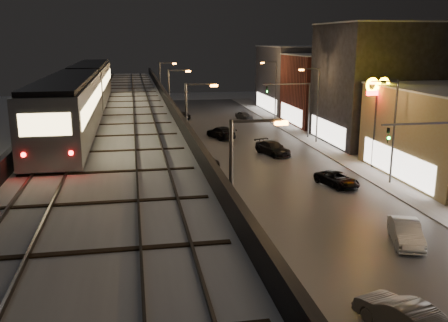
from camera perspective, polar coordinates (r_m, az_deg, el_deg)
road_surface at (r=45.87m, az=5.51°, el=-1.80°), size 17.00×120.00×0.06m
sidewalk_right at (r=49.48m, az=16.72°, el=-1.13°), size 4.00×120.00×0.14m
under_viaduct_pavement at (r=44.22m, az=-11.60°, el=-2.62°), size 11.00×120.00×0.06m
elevated_viaduct at (r=39.89m, az=-12.05°, el=3.83°), size 9.00×100.00×6.30m
viaduct_trackbed at (r=39.89m, az=-12.11°, el=4.95°), size 8.40×100.00×0.32m
viaduct_parapet_streetside at (r=39.96m, az=-5.86°, el=5.87°), size 0.30×100.00×1.10m
viaduct_parapet_far at (r=40.23m, az=-18.36°, el=5.29°), size 0.30×100.00×1.10m
building_d at (r=62.69m, az=17.14°, el=8.39°), size 12.20×13.20×14.16m
building_e at (r=75.53m, az=12.15°, el=7.98°), size 12.20×12.20×10.16m
building_f at (r=88.53m, az=8.70°, el=9.26°), size 12.20×16.20×11.16m
streetlight_left_1 at (r=22.08m, az=1.49°, el=-4.89°), size 2.57×0.28×9.00m
streetlight_left_2 at (r=39.35m, az=-3.91°, el=3.40°), size 2.57×0.28×9.00m
streetlight_right_2 at (r=44.62m, az=18.60°, el=3.95°), size 2.56×0.28×9.00m
streetlight_left_3 at (r=57.07m, az=-6.00°, el=6.59°), size 2.57×0.28×9.00m
streetlight_right_3 at (r=60.83m, az=10.44°, el=6.88°), size 2.56×0.28×9.00m
streetlight_left_4 at (r=74.92m, az=-7.11°, el=8.26°), size 2.57×0.28×9.00m
streetlight_right_4 at (r=77.82m, az=5.74°, el=8.50°), size 2.56×0.28×9.00m
traffic_light_rig_a at (r=36.79m, az=23.97°, el=0.32°), size 6.10×0.34×7.00m
traffic_light_rig_b at (r=63.41m, az=8.70°, el=6.55°), size 6.10×0.34×7.00m
subway_train at (r=40.13m, az=-15.83°, el=7.62°), size 2.93×35.50×3.50m
car_near_white at (r=23.46m, az=19.83°, el=-16.58°), size 2.97×4.90×1.52m
car_mid_silver at (r=49.08m, az=-2.27°, el=0.02°), size 2.51×4.78×1.28m
car_mid_dark at (r=63.14m, az=-0.35°, el=3.23°), size 3.53×5.52×1.49m
car_far_white at (r=78.77m, az=-4.77°, el=5.22°), size 2.53×4.04×1.28m
car_onc_silver at (r=32.74m, az=20.06°, el=-7.79°), size 2.93×4.73×1.47m
car_onc_dark at (r=43.63m, az=12.80°, el=-2.12°), size 3.20×4.79×1.22m
car_onc_white at (r=54.33m, az=5.59°, el=1.40°), size 3.50×5.36×1.44m
car_onc_red at (r=78.45m, az=2.30°, el=5.19°), size 2.54×3.85×1.22m
sign_mcdonalds at (r=49.65m, az=17.09°, el=7.03°), size 2.62×0.68×8.80m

